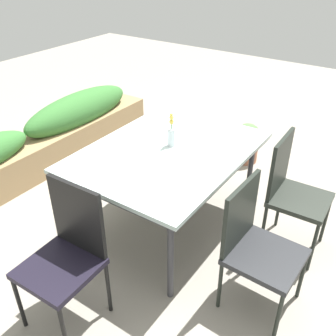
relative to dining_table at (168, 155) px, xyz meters
name	(u,v)px	position (x,y,z in m)	size (l,w,h in m)	color
ground_plane	(162,225)	(-0.05, 0.03, -0.74)	(12.00, 12.00, 0.00)	gray
dining_table	(168,155)	(0.00, 0.00, 0.00)	(1.58, 1.19, 0.79)	#B2C6C1
chair_near_left	(255,242)	(-0.35, -0.95, -0.21)	(0.49, 0.49, 0.95)	#242629
chair_end_left	(67,250)	(-1.15, 0.00, -0.17)	(0.47, 0.47, 1.01)	black
chair_near_right	(292,188)	(0.35, -0.96, -0.17)	(0.45, 0.45, 0.99)	#292E28
flower_vase	(171,134)	(0.07, 0.02, 0.16)	(0.06, 0.06, 0.30)	silver
planter_box	(29,147)	(-0.11, 1.76, -0.41)	(3.51, 0.47, 0.71)	#9E7F56
potted_plant	(247,142)	(1.50, -0.10, -0.49)	(0.30, 0.30, 0.47)	#9E6047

